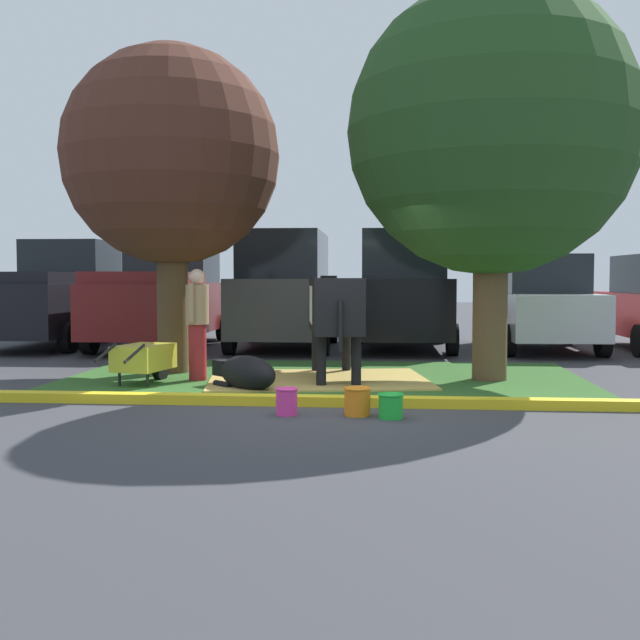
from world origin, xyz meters
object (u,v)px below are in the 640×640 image
(suv_dark_grey, at_px, (285,290))
(sedan_silver, at_px, (541,304))
(bucket_green, at_px, (391,405))
(pickup_truck_maroon, at_px, (163,297))
(pickup_truck_black, at_px, (58,296))
(suv_black, at_px, (402,290))
(cow_holstein, at_px, (334,306))
(shade_tree_right, at_px, (492,132))
(calf_lying, at_px, (246,373))
(wheelbarrow, at_px, (145,358))
(bucket_orange, at_px, (357,401))
(person_handler, at_px, (197,321))
(shade_tree_left, at_px, (171,158))
(bucket_pink, at_px, (287,401))

(suv_dark_grey, relative_size, sedan_silver, 1.05)
(bucket_green, bearing_deg, pickup_truck_maroon, 120.91)
(pickup_truck_black, xyz_separation_m, sedan_silver, (10.75, -0.26, -0.13))
(suv_black, bearing_deg, sedan_silver, -2.82)
(cow_holstein, xyz_separation_m, bucket_green, (0.86, -3.24, -0.98))
(shade_tree_right, height_order, bucket_green, shade_tree_right)
(shade_tree_right, distance_m, sedan_silver, 6.01)
(calf_lying, xyz_separation_m, pickup_truck_black, (-5.61, 6.64, 0.88))
(wheelbarrow, height_order, suv_dark_grey, suv_dark_grey)
(sedan_silver, bearing_deg, cow_holstein, -128.35)
(shade_tree_right, xyz_separation_m, suv_black, (-1.23, 5.23, -2.42))
(bucket_orange, xyz_separation_m, suv_black, (0.61, 8.33, 1.10))
(calf_lying, height_order, wheelbarrow, wheelbarrow)
(bucket_green, distance_m, pickup_truck_maroon, 9.93)
(calf_lying, bearing_deg, suv_black, 71.31)
(person_handler, bearing_deg, bucket_orange, -46.83)
(person_handler, xyz_separation_m, bucket_orange, (2.49, -2.65, -0.74))
(shade_tree_right, height_order, wheelbarrow, shade_tree_right)
(bucket_green, relative_size, suv_black, 0.06)
(shade_tree_left, height_order, cow_holstein, shade_tree_left)
(person_handler, height_order, suv_dark_grey, suv_dark_grey)
(cow_holstein, relative_size, calf_lying, 2.70)
(shade_tree_right, height_order, suv_black, shade_tree_right)
(suv_black, relative_size, sedan_silver, 1.05)
(suv_black, bearing_deg, cow_holstein, -101.81)
(wheelbarrow, height_order, bucket_green, wheelbarrow)
(bucket_orange, relative_size, pickup_truck_maroon, 0.06)
(pickup_truck_maroon, bearing_deg, wheelbarrow, -75.82)
(calf_lying, height_order, bucket_pink, calf_lying)
(shade_tree_left, xyz_separation_m, shade_tree_right, (4.96, -0.47, 0.24))
(pickup_truck_black, xyz_separation_m, pickup_truck_maroon, (2.50, -0.10, 0.00))
(person_handler, distance_m, wheelbarrow, 0.95)
(shade_tree_right, bearing_deg, suv_black, 103.24)
(person_handler, relative_size, pickup_truck_maroon, 0.31)
(calf_lying, height_order, bucket_green, calf_lying)
(shade_tree_right, bearing_deg, bucket_green, -114.32)
(bucket_pink, xyz_separation_m, bucket_green, (1.17, -0.10, -0.02))
(wheelbarrow, bearing_deg, shade_tree_left, 88.58)
(person_handler, xyz_separation_m, wheelbarrow, (-0.67, -0.43, -0.51))
(suv_dark_grey, relative_size, suv_black, 1.00)
(shade_tree_left, xyz_separation_m, pickup_truck_maroon, (-1.58, 4.77, -2.34))
(shade_tree_right, height_order, pickup_truck_maroon, shade_tree_right)
(shade_tree_right, distance_m, suv_black, 5.89)
(shade_tree_right, bearing_deg, bucket_pink, -129.96)
(cow_holstein, height_order, person_handler, person_handler)
(cow_holstein, height_order, bucket_pink, cow_holstein)
(shade_tree_left, distance_m, cow_holstein, 3.55)
(pickup_truck_maroon, bearing_deg, calf_lying, -64.60)
(bucket_orange, distance_m, pickup_truck_black, 11.14)
(person_handler, bearing_deg, sedan_silver, 42.54)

